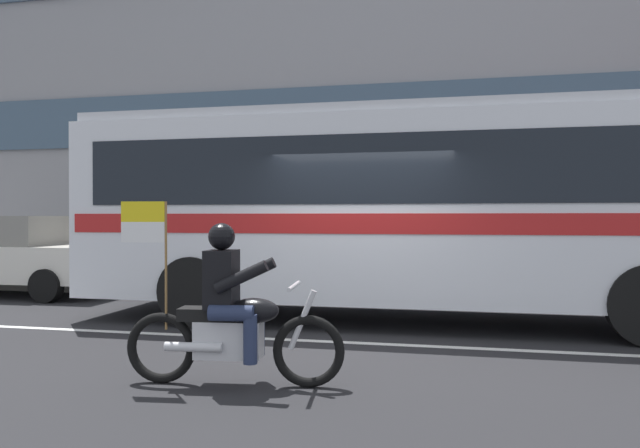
# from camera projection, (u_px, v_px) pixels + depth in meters

# --- Properties ---
(ground_plane) EXTENTS (60.00, 60.00, 0.00)m
(ground_plane) POSITION_uv_depth(u_px,v_px,m) (361.00, 334.00, 8.42)
(ground_plane) COLOR black
(sidewalk_curb) EXTENTS (28.00, 3.80, 0.15)m
(sidewalk_curb) POSITION_uv_depth(u_px,v_px,m) (397.00, 287.00, 13.40)
(sidewalk_curb) COLOR #B7B2A8
(sidewalk_curb) RESTS_ON ground_plane
(lane_center_stripe) EXTENTS (26.60, 0.14, 0.01)m
(lane_center_stripe) POSITION_uv_depth(u_px,v_px,m) (354.00, 343.00, 7.84)
(lane_center_stripe) COLOR silver
(lane_center_stripe) RESTS_ON ground_plane
(office_building_facade) EXTENTS (28.00, 0.89, 12.18)m
(office_building_facade) POSITION_uv_depth(u_px,v_px,m) (406.00, 42.00, 15.56)
(office_building_facade) COLOR gray
(office_building_facade) RESTS_ON ground_plane
(transit_bus) EXTENTS (10.52, 2.64, 3.22)m
(transit_bus) POSITION_uv_depth(u_px,v_px,m) (421.00, 200.00, 9.40)
(transit_bus) COLOR silver
(transit_bus) RESTS_ON ground_plane
(motorcycle_with_rider) EXTENTS (2.19, 0.67, 1.78)m
(motorcycle_with_rider) POSITION_uv_depth(u_px,v_px,m) (231.00, 316.00, 5.87)
(motorcycle_with_rider) COLOR black
(motorcycle_with_rider) RESTS_ON ground_plane
(parked_sedan_curbside) EXTENTS (4.58, 1.89, 1.64)m
(parked_sedan_curbside) POSITION_uv_depth(u_px,v_px,m) (10.00, 254.00, 12.64)
(parked_sedan_curbside) COLOR silver
(parked_sedan_curbside) RESTS_ON ground_plane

